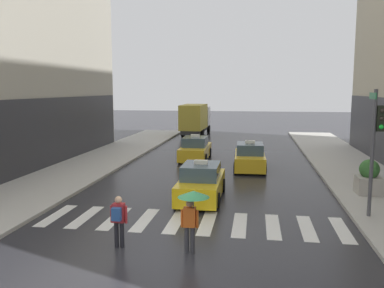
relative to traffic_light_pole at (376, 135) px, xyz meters
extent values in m
plane|color=#26262B|center=(-6.74, -4.33, -3.26)|extent=(160.00, 160.00, 0.00)
cube|color=silver|center=(-12.14, -1.33, -3.25)|extent=(0.50, 2.80, 0.01)
cube|color=silver|center=(-10.94, -1.33, -3.25)|extent=(0.50, 2.80, 0.01)
cube|color=silver|center=(-9.74, -1.33, -3.25)|extent=(0.50, 2.80, 0.01)
cube|color=silver|center=(-8.54, -1.33, -3.25)|extent=(0.50, 2.80, 0.01)
cube|color=silver|center=(-7.34, -1.33, -3.25)|extent=(0.50, 2.80, 0.01)
cube|color=silver|center=(-6.14, -1.33, -3.25)|extent=(0.50, 2.80, 0.01)
cube|color=silver|center=(-4.94, -1.33, -3.25)|extent=(0.50, 2.80, 0.01)
cube|color=silver|center=(-3.74, -1.33, -3.25)|extent=(0.50, 2.80, 0.01)
cube|color=silver|center=(-2.54, -1.33, -3.25)|extent=(0.50, 2.80, 0.01)
cube|color=silver|center=(-1.34, -1.33, -3.25)|extent=(0.50, 2.80, 0.01)
cube|color=#2D2D33|center=(-17.19, 3.67, -1.06)|extent=(0.10, 31.36, 4.40)
cylinder|color=#47474C|center=(-0.10, 0.00, -0.71)|extent=(0.14, 0.14, 4.80)
cube|color=black|center=(0.12, 0.00, 0.62)|extent=(0.30, 0.26, 0.95)
sphere|color=#28231E|center=(0.12, -0.14, 0.92)|extent=(0.17, 0.17, 0.17)
sphere|color=#28231E|center=(0.12, -0.14, 0.62)|extent=(0.17, 0.17, 0.17)
sphere|color=green|center=(0.12, -0.14, 0.32)|extent=(0.17, 0.17, 0.17)
cube|color=#196638|center=(-0.15, 0.18, 1.44)|extent=(0.04, 0.84, 0.24)
cube|color=yellow|center=(-6.81, 1.99, -2.70)|extent=(1.82, 4.51, 0.84)
cube|color=#384C5B|center=(-6.81, 1.89, -1.96)|extent=(1.61, 2.11, 0.64)
cube|color=silver|center=(-6.81, 1.89, -1.55)|extent=(0.60, 0.24, 0.18)
cylinder|color=black|center=(-7.66, 3.34, -2.93)|extent=(0.22, 0.66, 0.66)
cylinder|color=black|center=(-5.95, 3.34, -2.93)|extent=(0.22, 0.66, 0.66)
cylinder|color=black|center=(-7.67, 0.64, -2.93)|extent=(0.22, 0.66, 0.66)
cylinder|color=black|center=(-5.96, 0.64, -2.93)|extent=(0.22, 0.66, 0.66)
cube|color=#F2EAB2|center=(-7.43, 4.26, -2.65)|extent=(0.20, 0.04, 0.14)
cube|color=#F2EAB2|center=(-6.17, 4.26, -2.65)|extent=(0.20, 0.04, 0.14)
cube|color=gold|center=(-4.75, 9.36, -2.70)|extent=(1.94, 4.55, 0.84)
cube|color=#384C5B|center=(-4.74, 9.26, -1.96)|extent=(1.67, 2.15, 0.64)
cube|color=silver|center=(-4.74, 9.26, -1.55)|extent=(0.61, 0.26, 0.18)
cylinder|color=black|center=(-5.64, 10.68, -2.93)|extent=(0.24, 0.67, 0.66)
cylinder|color=black|center=(-3.93, 10.74, -2.93)|extent=(0.24, 0.67, 0.66)
cylinder|color=black|center=(-5.56, 7.98, -2.93)|extent=(0.24, 0.67, 0.66)
cylinder|color=black|center=(-3.85, 8.04, -2.93)|extent=(0.24, 0.67, 0.66)
cube|color=#F2EAB2|center=(-5.45, 11.61, -2.65)|extent=(0.20, 0.05, 0.14)
cube|color=#F2EAB2|center=(-4.19, 11.65, -2.65)|extent=(0.20, 0.05, 0.14)
cube|color=gold|center=(-8.58, 12.16, -2.70)|extent=(1.81, 4.50, 0.84)
cube|color=#384C5B|center=(-8.58, 12.06, -1.96)|extent=(1.61, 2.10, 0.64)
cube|color=silver|center=(-8.58, 12.06, -1.55)|extent=(0.60, 0.24, 0.18)
cylinder|color=black|center=(-9.44, 13.51, -2.93)|extent=(0.22, 0.66, 0.66)
cylinder|color=black|center=(-7.73, 13.51, -2.93)|extent=(0.22, 0.66, 0.66)
cylinder|color=black|center=(-9.43, 10.81, -2.93)|extent=(0.22, 0.66, 0.66)
cylinder|color=black|center=(-7.72, 10.81, -2.93)|extent=(0.22, 0.66, 0.66)
cube|color=#F2EAB2|center=(-9.22, 14.43, -2.65)|extent=(0.20, 0.04, 0.14)
cube|color=#F2EAB2|center=(-7.96, 14.43, -2.65)|extent=(0.20, 0.04, 0.14)
cube|color=#2D2D2D|center=(-10.71, 26.41, -2.61)|extent=(1.98, 6.65, 0.40)
cube|color=silver|center=(-10.62, 29.71, -1.36)|extent=(2.15, 1.86, 2.10)
cube|color=#384C5B|center=(-10.60, 30.63, -0.99)|extent=(1.89, 0.09, 0.95)
cube|color=gold|center=(-10.74, 25.51, -1.16)|extent=(2.33, 4.86, 2.50)
cylinder|color=black|center=(-11.63, 29.54, -2.81)|extent=(0.30, 0.91, 0.90)
cylinder|color=black|center=(-9.63, 29.48, -2.81)|extent=(0.30, 0.91, 0.90)
cylinder|color=black|center=(-11.75, 25.00, -2.81)|extent=(0.30, 0.91, 0.90)
cylinder|color=black|center=(-9.75, 24.94, -2.81)|extent=(0.30, 0.91, 0.90)
cylinder|color=#333338|center=(-6.44, -4.16, -2.85)|extent=(0.14, 0.14, 0.82)
cylinder|color=#333338|center=(-6.26, -4.16, -2.85)|extent=(0.14, 0.14, 0.82)
cube|color=#BF5119|center=(-6.35, -4.16, -2.14)|extent=(0.36, 0.24, 0.60)
sphere|color=#9E7051|center=(-6.35, -4.16, -1.72)|extent=(0.22, 0.22, 0.22)
cylinder|color=#BF5119|center=(-6.58, -4.16, -2.19)|extent=(0.09, 0.09, 0.55)
cylinder|color=#BF5119|center=(-6.12, -4.16, -2.19)|extent=(0.09, 0.09, 0.55)
cylinder|color=#4C4C4C|center=(-6.23, -4.16, -1.84)|extent=(0.02, 0.02, 1.00)
cone|color=#19512D|center=(-6.23, -4.16, -1.42)|extent=(0.96, 0.96, 0.20)
cylinder|color=black|center=(-8.70, -4.07, -2.85)|extent=(0.14, 0.14, 0.82)
cylinder|color=black|center=(-8.52, -4.07, -2.85)|extent=(0.14, 0.14, 0.82)
cube|color=maroon|center=(-8.61, -4.07, -2.14)|extent=(0.36, 0.24, 0.60)
sphere|color=tan|center=(-8.61, -4.07, -1.72)|extent=(0.22, 0.22, 0.22)
cylinder|color=maroon|center=(-8.84, -4.07, -2.19)|extent=(0.09, 0.09, 0.55)
cylinder|color=maroon|center=(-8.38, -4.07, -2.19)|extent=(0.09, 0.09, 0.55)
cube|color=#264C8C|center=(-8.61, -4.29, -2.12)|extent=(0.28, 0.18, 0.40)
cube|color=#A8A399|center=(0.78, 3.50, -2.71)|extent=(1.10, 1.10, 0.80)
sphere|color=#33662D|center=(0.78, 3.50, -1.96)|extent=(0.90, 0.90, 0.90)
camera|label=1|loc=(-4.45, -15.87, 1.70)|focal=38.10mm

